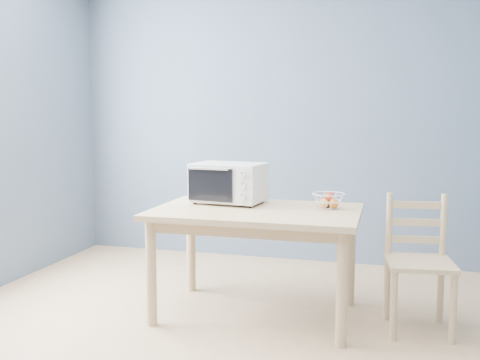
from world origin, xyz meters
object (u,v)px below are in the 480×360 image
(toaster_oven, at_px, (226,182))
(fruit_basket, at_px, (328,200))
(dining_table, at_px, (256,224))
(dining_chair, at_px, (418,264))

(toaster_oven, distance_m, fruit_basket, 0.75)
(dining_table, relative_size, dining_chair, 1.60)
(dining_chair, bearing_deg, toaster_oven, 166.82)
(dining_table, height_order, fruit_basket, fruit_basket)
(toaster_oven, bearing_deg, fruit_basket, 3.95)
(toaster_oven, xyz_separation_m, dining_chair, (1.35, -0.15, -0.47))
(dining_table, relative_size, fruit_basket, 4.69)
(toaster_oven, bearing_deg, dining_chair, 0.56)
(dining_chair, bearing_deg, dining_table, 175.22)
(toaster_oven, xyz_separation_m, fruit_basket, (0.75, -0.04, -0.10))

